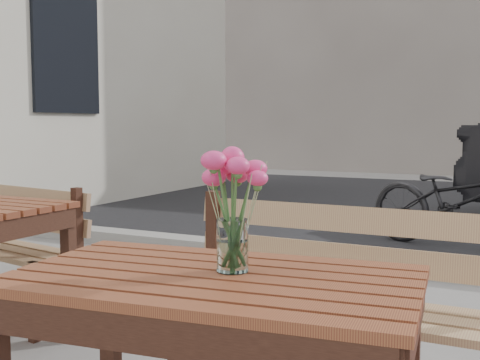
# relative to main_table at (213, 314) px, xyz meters

# --- Properties ---
(street) EXTENTS (30.00, 8.12, 0.12)m
(street) POSITION_rel_main_table_xyz_m (0.22, 5.21, -0.57)
(street) COLOR black
(street) RESTS_ON ground
(main_table) EXTENTS (1.24, 0.81, 0.72)m
(main_table) POSITION_rel_main_table_xyz_m (0.00, 0.00, 0.00)
(main_table) COLOR #612919
(main_table) RESTS_ON ground
(main_bench) EXTENTS (1.41, 0.42, 0.87)m
(main_bench) POSITION_rel_main_table_xyz_m (0.16, 0.79, -0.07)
(main_bench) COLOR #A27654
(main_bench) RESTS_ON ground
(main_vase) EXTENTS (0.20, 0.20, 0.37)m
(main_vase) POSITION_rel_main_table_xyz_m (0.03, 0.06, 0.35)
(main_vase) COLOR white
(main_vase) RESTS_ON main_table
(second_bench) EXTENTS (1.36, 0.61, 0.82)m
(second_bench) POSITION_rel_main_table_xyz_m (-2.09, 1.13, -0.11)
(second_bench) COLOR #A27654
(second_bench) RESTS_ON ground
(bicycle) EXTENTS (1.86, 1.19, 0.92)m
(bicycle) POSITION_rel_main_table_xyz_m (0.20, 4.25, -0.14)
(bicycle) COLOR black
(bicycle) RESTS_ON ground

